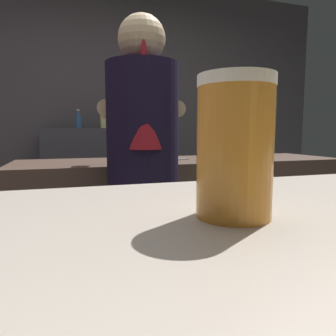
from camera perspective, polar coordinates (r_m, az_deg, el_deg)
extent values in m
cube|color=#524C50|center=(3.48, -11.86, 10.46)|extent=(5.20, 0.10, 2.70)
cube|color=#48352C|center=(2.12, 2.86, -11.00)|extent=(2.10, 0.60, 0.93)
cube|color=#3B3A42|center=(3.22, -13.98, -3.15)|extent=(0.90, 0.36, 1.15)
cube|color=#302940|center=(1.63, -4.47, -17.93)|extent=(0.28, 0.20, 0.86)
cylinder|color=black|center=(1.48, -4.72, 7.97)|extent=(0.34, 0.34, 0.56)
sphere|color=tan|center=(1.54, -4.87, 22.64)|extent=(0.22, 0.22, 0.22)
cone|color=maroon|center=(1.39, -4.43, 13.86)|extent=(0.18, 0.18, 0.50)
cylinder|color=tan|center=(1.64, -11.25, 10.40)|extent=(0.12, 0.33, 0.08)
cylinder|color=tan|center=(1.67, 0.71, 10.46)|extent=(0.12, 0.33, 0.08)
cube|color=brown|center=(2.32, 12.78, 4.54)|extent=(0.10, 0.08, 0.20)
cylinder|color=black|center=(2.30, 12.27, 8.10)|extent=(0.02, 0.02, 0.09)
cylinder|color=black|center=(2.32, 12.87, 7.96)|extent=(0.02, 0.02, 0.08)
cylinder|color=black|center=(2.33, 13.46, 7.65)|extent=(0.02, 0.02, 0.05)
cylinder|color=#C35733|center=(2.03, -7.43, 2.40)|extent=(0.21, 0.21, 0.06)
cube|color=silver|center=(1.95, 0.71, 1.53)|extent=(0.24, 0.10, 0.01)
cylinder|color=orange|center=(0.30, 12.15, 2.64)|extent=(0.07, 0.07, 0.12)
cylinder|color=silver|center=(0.30, 12.47, 15.37)|extent=(0.07, 0.07, 0.01)
cylinder|color=#D1D587|center=(3.11, -11.81, 8.86)|extent=(0.06, 0.06, 0.18)
cylinder|color=#D1D587|center=(3.12, -11.87, 11.19)|extent=(0.03, 0.03, 0.07)
cylinder|color=#333333|center=(3.12, -11.88, 11.95)|extent=(0.03, 0.03, 0.01)
cylinder|color=#355D8F|center=(3.13, -16.14, 8.16)|extent=(0.07, 0.07, 0.12)
cylinder|color=#355D8F|center=(3.14, -16.19, 9.69)|extent=(0.03, 0.03, 0.05)
cylinder|color=silver|center=(3.14, -16.21, 10.22)|extent=(0.03, 0.03, 0.01)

